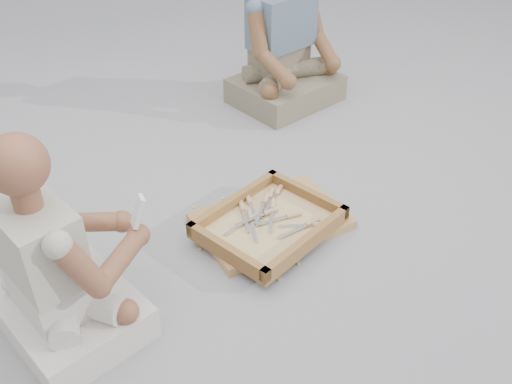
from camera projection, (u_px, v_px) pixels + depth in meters
ground at (269, 258)px, 2.41m from camera, size 60.00×60.00×0.00m
carved_panel at (271, 221)px, 2.58m from camera, size 0.67×0.47×0.04m
tool_tray at (269, 224)px, 2.48m from camera, size 0.67×0.59×0.07m
chisel_0 at (242, 209)px, 2.56m from camera, size 0.10×0.21×0.02m
chisel_1 at (249, 201)px, 2.59m from camera, size 0.09×0.21×0.02m
chisel_2 at (252, 218)px, 2.51m from camera, size 0.22×0.07×0.02m
chisel_3 at (265, 201)px, 2.59m from camera, size 0.17×0.17×0.02m
chisel_4 at (251, 218)px, 2.51m from camera, size 0.10×0.21×0.02m
chisel_5 at (309, 224)px, 2.47m from camera, size 0.22×0.03×0.02m
chisel_6 at (273, 207)px, 2.55m from camera, size 0.15×0.19×0.02m
chisel_7 at (277, 193)px, 2.66m from camera, size 0.19×0.14×0.02m
chisel_8 at (316, 225)px, 2.47m from camera, size 0.20×0.12×0.02m
chisel_9 at (289, 216)px, 2.51m from camera, size 0.22×0.06×0.02m
chisel_10 at (267, 213)px, 2.53m from camera, size 0.22×0.02×0.02m
chisel_11 at (270, 196)px, 2.64m from camera, size 0.17×0.17×0.02m
wood_chip_0 at (200, 249)px, 2.45m from camera, size 0.02×0.02×0.00m
wood_chip_1 at (222, 198)px, 2.75m from camera, size 0.02×0.02×0.00m
wood_chip_2 at (296, 224)px, 2.59m from camera, size 0.02×0.02×0.00m
wood_chip_3 at (285, 206)px, 2.70m from camera, size 0.02×0.02×0.00m
wood_chip_4 at (246, 214)px, 2.65m from camera, size 0.02×0.02×0.00m
wood_chip_5 at (299, 263)px, 2.38m from camera, size 0.02×0.02×0.00m
wood_chip_6 at (215, 215)px, 2.64m from camera, size 0.02×0.02×0.00m
wood_chip_7 at (280, 279)px, 2.30m from camera, size 0.02×0.02×0.00m
wood_chip_8 at (194, 207)px, 2.69m from camera, size 0.02×0.02×0.00m
wood_chip_9 at (277, 223)px, 2.60m from camera, size 0.02×0.02×0.00m
wood_chip_10 at (223, 240)px, 2.50m from camera, size 0.02×0.02×0.00m
wood_chip_11 at (272, 228)px, 2.57m from camera, size 0.02×0.02×0.00m
craftsman at (58, 270)px, 1.94m from camera, size 0.59×0.60×0.82m
companion at (285, 52)px, 3.42m from camera, size 0.68×0.57×0.95m
mobile_phone at (138, 211)px, 2.01m from camera, size 0.06×0.06×0.12m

